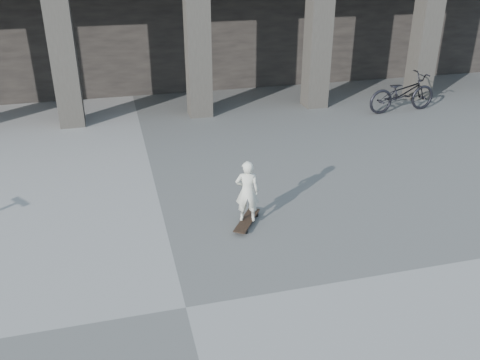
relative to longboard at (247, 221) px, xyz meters
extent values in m
plane|color=#50504D|center=(-1.43, -2.00, -0.07)|extent=(90.00, 90.00, 0.00)
cube|color=#312E29|center=(-3.22, 6.50, 1.93)|extent=(0.65, 0.65, 4.00)
cube|color=#312E29|center=(0.36, 6.50, 1.93)|extent=(0.65, 0.65, 4.00)
cube|color=#312E29|center=(3.93, 6.50, 1.93)|extent=(0.65, 0.65, 4.00)
cube|color=#312E29|center=(7.50, 6.50, 1.93)|extent=(0.65, 0.65, 4.00)
cube|color=black|center=(0.00, 0.00, 0.01)|extent=(0.68, 0.88, 0.02)
cube|color=#B2B2B7|center=(0.18, 0.27, -0.03)|extent=(0.19, 0.15, 0.03)
cube|color=#B2B2B7|center=(-0.18, -0.27, -0.03)|extent=(0.19, 0.15, 0.03)
cylinder|color=black|center=(0.10, 0.32, -0.04)|extent=(0.06, 0.07, 0.07)
cylinder|color=black|center=(0.26, 0.22, -0.04)|extent=(0.06, 0.07, 0.07)
cylinder|color=black|center=(-0.26, -0.22, -0.04)|extent=(0.06, 0.07, 0.07)
cylinder|color=black|center=(-0.10, -0.32, -0.04)|extent=(0.06, 0.07, 0.07)
imported|color=beige|center=(0.00, 0.00, 0.59)|extent=(0.47, 0.38, 1.14)
imported|color=black|center=(6.20, 5.30, 0.50)|extent=(2.21, 0.91, 1.14)
camera|label=1|loc=(-2.12, -7.63, 4.54)|focal=38.00mm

